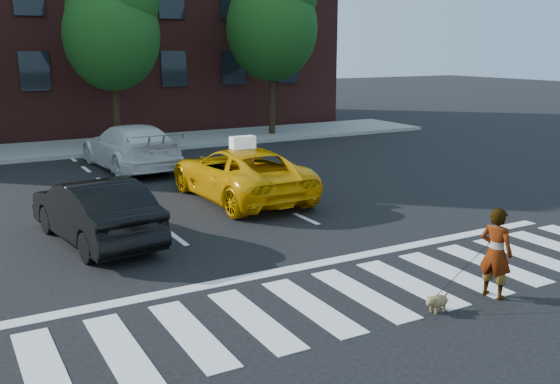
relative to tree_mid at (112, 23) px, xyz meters
name	(u,v)px	position (x,y,z in m)	size (l,w,h in m)	color
ground	(363,294)	(-0.53, -17.00, -4.85)	(120.00, 120.00, 0.00)	black
crosswalk	(363,294)	(-0.53, -17.00, -4.85)	(13.00, 2.40, 0.01)	silver
stop_line	(311,265)	(-0.53, -15.40, -4.85)	(12.00, 0.30, 0.01)	silver
sidewalk_far	(103,146)	(-0.53, 0.50, -4.78)	(30.00, 4.00, 0.15)	slate
building	(57,4)	(-0.53, 8.00, 1.15)	(26.00, 10.00, 12.00)	#4B1D1A
tree_mid	(112,23)	(0.00, 0.00, 0.00)	(3.69, 3.69, 7.10)	black
tree_right	(272,16)	(7.00, 0.00, 0.41)	(4.00, 4.00, 7.70)	black
taxi	(240,173)	(0.58, -10.00, -4.16)	(2.30, 5.00, 1.39)	#E19B04
black_sedan	(95,210)	(-3.68, -11.96, -4.18)	(1.42, 4.09, 1.35)	black
white_suv	(130,147)	(-0.78, -4.43, -4.11)	(2.09, 5.13, 1.49)	silver
woman	(496,253)	(1.27, -18.10, -4.10)	(0.55, 0.36, 1.50)	#999999
dog	(437,302)	(0.04, -18.10, -4.68)	(0.51, 0.25, 0.29)	#94684B
taxi_sign	(243,142)	(0.58, -10.20, -3.30)	(0.65, 0.28, 0.32)	white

